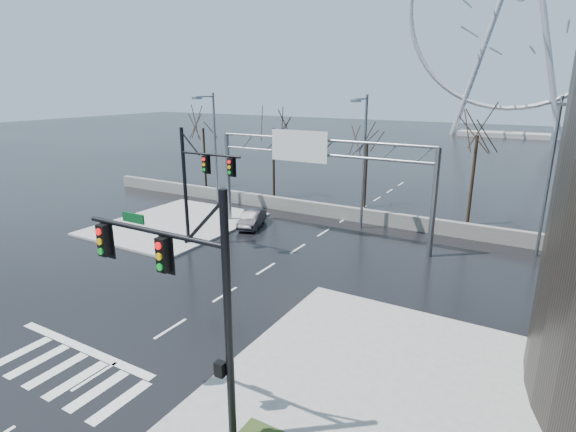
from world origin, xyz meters
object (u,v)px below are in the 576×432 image
Objects in this scene: signal_mast_near at (189,288)px; sign_gantry at (314,166)px; signal_mast_far at (197,177)px; ferris_wheel at (520,5)px; car at (252,219)px.

signal_mast_near is 19.79m from sign_gantry.
ferris_wheel is at bearing 82.80° from signal_mast_far.
signal_mast_near is 17.03m from signal_mast_far.
sign_gantry is 4.19× the size of car.
signal_mast_far is 0.16× the size of ferris_wheel.
signal_mast_far is 0.49× the size of sign_gantry.
signal_mast_far is 2.05× the size of car.
sign_gantry is 0.32× the size of ferris_wheel.
ferris_wheel reaches higher than signal_mast_far.
sign_gantry is at bearing -13.40° from car.
car is (-10.62, 18.60, -4.23)m from signal_mast_near.
sign_gantry is 6.84m from car.
car is at bearing 86.07° from signal_mast_far.
signal_mast_near is 0.49× the size of sign_gantry.
signal_mast_far is at bearing -97.20° from ferris_wheel.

